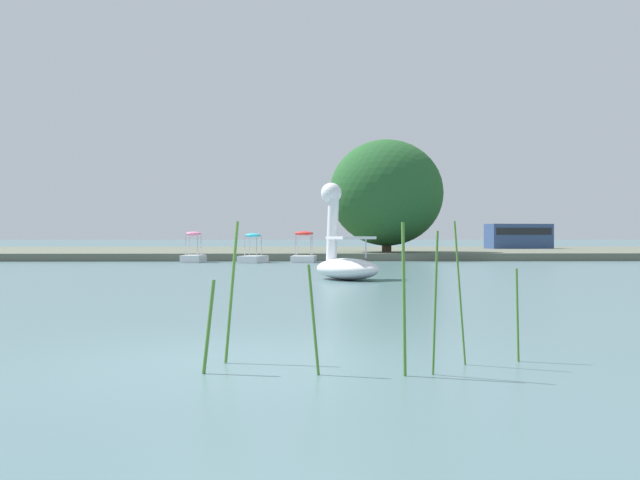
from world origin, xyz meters
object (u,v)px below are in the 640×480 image
pedal_boat_red (304,253)px  pedal_boat_pink (193,254)px  swan_boat (344,257)px  pedal_boat_cyan (253,255)px  tree_willow_near_path (387,193)px  parked_van (519,235)px

pedal_boat_red → pedal_boat_pink: size_ratio=1.02×
swan_boat → pedal_boat_cyan: 14.25m
tree_willow_near_path → parked_van: (10.44, 11.00, -2.29)m
swan_boat → tree_willow_near_path: bearing=79.7°
pedal_boat_cyan → tree_willow_near_path: bearing=36.4°
pedal_boat_pink → pedal_boat_red: bearing=-2.0°
swan_boat → pedal_boat_pink: size_ratio=1.60×
pedal_boat_pink → tree_willow_near_path: 11.30m
pedal_boat_cyan → tree_willow_near_path: 9.19m
pedal_boat_red → pedal_boat_cyan: bearing=-173.7°
parked_van → pedal_boat_red: bearing=-133.4°
tree_willow_near_path → parked_van: size_ratio=1.67×
swan_boat → tree_willow_near_path: size_ratio=0.37×
pedal_boat_red → parked_van: parked_van is taller
pedal_boat_red → pedal_boat_cyan: 2.41m
swan_boat → parked_van: swan_boat is taller
swan_boat → pedal_boat_cyan: swan_boat is taller
swan_boat → pedal_boat_cyan: bearing=104.2°
pedal_boat_cyan → swan_boat: bearing=-75.8°
pedal_boat_red → tree_willow_near_path: tree_willow_near_path is taller
pedal_boat_red → tree_willow_near_path: (4.53, 4.84, 3.18)m
swan_boat → pedal_boat_pink: bearing=114.1°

